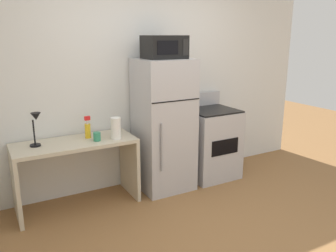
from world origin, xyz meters
TOP-DOWN VIEW (x-y plane):
  - ground_plane at (0.00, 0.00)m, footprint 12.00×12.00m
  - wall_back_white at (0.00, 1.70)m, footprint 5.00×0.10m
  - desk at (-0.97, 1.36)m, footprint 1.30×0.54m
  - desk_lamp at (-1.35, 1.38)m, footprint 0.14×0.12m
  - spray_bottle at (-0.81, 1.42)m, footprint 0.06×0.06m
  - coffee_mug at (-0.75, 1.27)m, footprint 0.08×0.08m
  - paper_towel_roll at (-0.55, 1.24)m, footprint 0.11×0.11m
  - refrigerator at (0.10, 1.33)m, footprint 0.62×0.62m
  - microwave at (0.10, 1.31)m, footprint 0.46×0.35m
  - oven_range at (0.81, 1.33)m, footprint 0.64×0.61m

SIDE VIEW (x-z plane):
  - ground_plane at x=0.00m, z-range 0.00..0.00m
  - oven_range at x=0.81m, z-range -0.08..1.02m
  - desk at x=-0.97m, z-range 0.16..0.91m
  - refrigerator at x=0.10m, z-range 0.00..1.59m
  - coffee_mug at x=-0.75m, z-range 0.75..0.84m
  - spray_bottle at x=-0.81m, z-range 0.72..0.97m
  - paper_towel_roll at x=-0.55m, z-range 0.75..0.99m
  - desk_lamp at x=-1.35m, z-range 0.81..1.17m
  - wall_back_white at x=0.00m, z-range 0.00..2.60m
  - microwave at x=0.10m, z-range 1.59..1.85m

